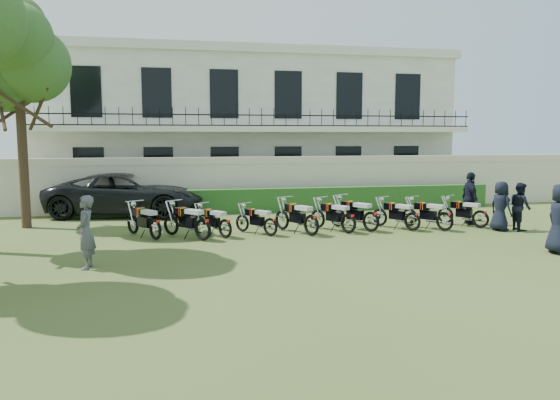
% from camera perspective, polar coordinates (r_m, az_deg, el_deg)
% --- Properties ---
extents(ground, '(100.00, 100.00, 0.00)m').
position_cam_1_polar(ground, '(16.14, 3.44, -4.71)').
color(ground, '#425020').
rests_on(ground, ground).
extents(perimeter_wall, '(30.00, 0.35, 2.30)m').
position_cam_1_polar(perimeter_wall, '(23.71, -1.64, 1.82)').
color(perimeter_wall, beige).
rests_on(perimeter_wall, ground).
extents(hedge, '(18.00, 0.60, 1.00)m').
position_cam_1_polar(hedge, '(23.20, 1.15, 0.05)').
color(hedge, '#1C4D1B').
rests_on(hedge, ground).
extents(building, '(20.40, 9.60, 7.40)m').
position_cam_1_polar(building, '(29.51, -3.72, 7.71)').
color(building, white).
rests_on(building, ground).
extents(tree_west_near, '(3.40, 3.20, 7.90)m').
position_cam_1_polar(tree_west_near, '(20.98, -25.64, 13.45)').
color(tree_west_near, '#473323').
rests_on(tree_west_near, ground).
extents(motorcycle_0, '(1.15, 1.79, 1.11)m').
position_cam_1_polar(motorcycle_0, '(17.09, -12.90, -2.48)').
color(motorcycle_0, black).
rests_on(motorcycle_0, ground).
extents(motorcycle_1, '(1.45, 1.67, 1.15)m').
position_cam_1_polar(motorcycle_1, '(16.75, -8.07, -2.50)').
color(motorcycle_1, black).
rests_on(motorcycle_1, ground).
extents(motorcycle_2, '(1.16, 1.57, 1.02)m').
position_cam_1_polar(motorcycle_2, '(17.08, -5.75, -2.49)').
color(motorcycle_2, black).
rests_on(motorcycle_2, ground).
extents(motorcycle_3, '(1.19, 1.47, 0.98)m').
position_cam_1_polar(motorcycle_3, '(17.37, -1.00, -2.36)').
color(motorcycle_3, black).
rests_on(motorcycle_3, ground).
extents(motorcycle_4, '(1.11, 1.91, 1.15)m').
position_cam_1_polar(motorcycle_4, '(17.40, 3.31, -2.10)').
color(motorcycle_4, black).
rests_on(motorcycle_4, ground).
extents(motorcycle_5, '(1.11, 1.79, 1.10)m').
position_cam_1_polar(motorcycle_5, '(17.97, 7.17, -1.93)').
color(motorcycle_5, black).
rests_on(motorcycle_5, ground).
extents(motorcycle_6, '(1.21, 1.85, 1.16)m').
position_cam_1_polar(motorcycle_6, '(18.34, 9.49, -1.72)').
color(motorcycle_6, black).
rests_on(motorcycle_6, ground).
extents(motorcycle_7, '(1.11, 1.72, 1.07)m').
position_cam_1_polar(motorcycle_7, '(18.83, 13.69, -1.72)').
color(motorcycle_7, black).
rests_on(motorcycle_7, ground).
extents(motorcycle_8, '(1.18, 1.71, 1.08)m').
position_cam_1_polar(motorcycle_8, '(19.09, 16.86, -1.69)').
color(motorcycle_8, black).
rests_on(motorcycle_8, ground).
extents(motorcycle_9, '(1.16, 1.64, 1.05)m').
position_cam_1_polar(motorcycle_9, '(20.11, 20.24, -1.45)').
color(motorcycle_9, black).
rests_on(motorcycle_9, ground).
extents(suv, '(6.54, 3.84, 1.71)m').
position_cam_1_polar(suv, '(22.80, -15.79, 0.58)').
color(suv, black).
rests_on(suv, ground).
extents(inspector, '(0.46, 0.67, 1.78)m').
position_cam_1_polar(inspector, '(13.93, -19.64, -3.20)').
color(inspector, '#58585D').
rests_on(inspector, ground).
extents(officer_0, '(0.66, 0.97, 1.92)m').
position_cam_1_polar(officer_0, '(16.63, 27.24, -1.76)').
color(officer_0, black).
rests_on(officer_0, ground).
extents(officer_3, '(0.71, 0.92, 1.68)m').
position_cam_1_polar(officer_3, '(19.83, 22.05, -0.59)').
color(officer_3, black).
rests_on(officer_3, ground).
extents(officer_4, '(0.71, 0.87, 1.64)m').
position_cam_1_polar(officer_4, '(20.18, 23.80, -0.62)').
color(officer_4, black).
rests_on(officer_4, ground).
extents(officer_5, '(0.61, 1.16, 1.90)m').
position_cam_1_polar(officer_5, '(20.87, 19.23, 0.17)').
color(officer_5, black).
rests_on(officer_5, ground).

